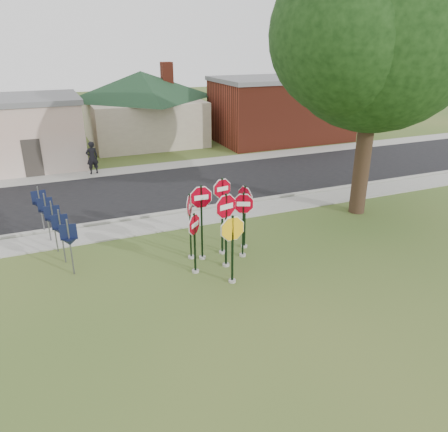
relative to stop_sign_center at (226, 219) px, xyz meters
name	(u,v)px	position (x,y,z in m)	size (l,w,h in m)	color
ground	(240,280)	(0.05, -1.05, -1.77)	(120.00, 120.00, 0.00)	#365720
sidewalk_near	(187,220)	(0.05, 4.45, -1.74)	(60.00, 1.60, 0.06)	gray
road	(160,190)	(0.05, 8.95, -1.75)	(60.00, 7.00, 0.04)	black
sidewalk_far	(142,169)	(0.05, 13.25, -1.74)	(60.00, 1.60, 0.06)	gray
curb	(180,211)	(0.05, 5.45, -1.70)	(60.00, 0.20, 0.14)	gray
stop_sign_center	(226,219)	(0.00, 0.00, 0.00)	(1.11, 0.30, 2.79)	#A09C95
stop_sign_yellow	(232,240)	(-0.24, -1.09, -0.27)	(1.12, 0.24, 2.45)	#A09C95
stop_sign_left	(195,236)	(-1.13, -0.01, -0.43)	(0.72, 0.67, 2.24)	#A09C95
stop_sign_right	(243,216)	(0.85, 0.45, -0.21)	(0.93, 0.43, 2.55)	#A09C95
stop_sign_back_right	(222,206)	(0.26, 0.96, 0.09)	(0.96, 0.24, 3.00)	#A09C95
stop_sign_back_left	(201,211)	(-0.57, 0.85, 0.05)	(1.08, 0.24, 2.88)	#A09C95
stop_sign_far_right	(245,207)	(1.22, 1.10, -0.16)	(0.24, 1.15, 2.58)	#A09C95
stop_sign_far_left	(190,217)	(-0.93, 1.03, -0.18)	(0.56, 0.90, 2.57)	#A09C95
route_sign_row	(53,221)	(-5.35, 3.45, -0.55)	(1.43, 4.63, 2.00)	#59595E
building_house	(142,93)	(2.06, 20.95, 1.87)	(11.60, 11.60, 6.20)	#B9AC93
building_brick	(281,109)	(12.05, 17.45, 0.63)	(10.20, 6.20, 4.75)	maroon
oak_tree	(379,27)	(7.55, 2.45, 6.03)	(11.85, 11.25, 11.94)	#2F1E15
bg_tree_right	(334,59)	(22.05, 24.95, 3.81)	(5.60, 5.60, 8.40)	#2F1E15
pedestrian	(92,158)	(-2.79, 13.24, -0.76)	(0.69, 0.45, 1.90)	black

